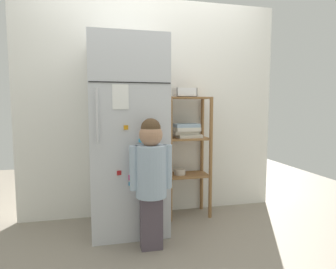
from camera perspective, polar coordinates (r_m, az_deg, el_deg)
The scene contains 6 objects.
ground_plane at distance 2.91m, azimuth -1.59°, elevation -17.61°, with size 6.00×6.00×0.00m, color gray.
kitchen_wall_back at distance 3.04m, azimuth -3.05°, elevation 5.22°, with size 2.74×0.03×2.25m, color silver.
refrigerator at distance 2.67m, azimuth -8.03°, elevation -0.26°, with size 0.67×0.68×1.75m.
child_standing at distance 2.28m, azimuth -3.43°, elevation -7.26°, with size 0.34×0.25×1.06m.
pantry_shelf_unit at distance 2.97m, azimuth 3.78°, elevation -1.76°, with size 0.46×0.29×1.24m.
fruit_bin at distance 2.94m, azimuth 3.43°, elevation 8.18°, with size 0.21×0.19×0.09m.
Camera 1 is at (-0.53, -2.62, 1.15)m, focal length 30.46 mm.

